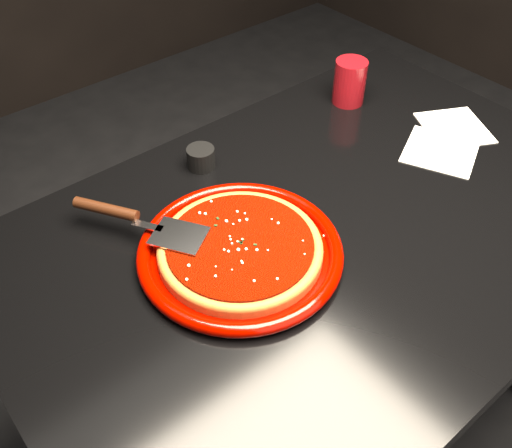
{
  "coord_description": "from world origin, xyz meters",
  "views": [
    {
      "loc": [
        -0.59,
        -0.5,
        1.47
      ],
      "look_at": [
        -0.12,
        0.06,
        0.77
      ],
      "focal_mm": 40.0,
      "sensor_mm": 36.0,
      "label": 1
    }
  ],
  "objects": [
    {
      "name": "napkin_a",
      "position": [
        0.34,
        0.0,
        0.75
      ],
      "size": [
        0.19,
        0.19,
        0.0
      ],
      "primitive_type": "cube",
      "rotation": [
        0.0,
        0.0,
        0.44
      ],
      "color": "silver",
      "rests_on": "table"
    },
    {
      "name": "table",
      "position": [
        0.0,
        0.0,
        0.38
      ],
      "size": [
        1.2,
        0.8,
        0.75
      ],
      "primitive_type": "cube",
      "color": "black",
      "rests_on": "floor"
    },
    {
      "name": "napkin_b",
      "position": [
        0.44,
        0.04,
        0.75
      ],
      "size": [
        0.19,
        0.19,
        0.0
      ],
      "primitive_type": "cube",
      "rotation": [
        0.0,
        0.0,
        -0.49
      ],
      "color": "silver",
      "rests_on": "table"
    },
    {
      "name": "plate",
      "position": [
        -0.18,
        0.03,
        0.76
      ],
      "size": [
        0.37,
        0.37,
        0.03
      ],
      "primitive_type": "cylinder",
      "rotation": [
        0.0,
        0.0,
        -0.05
      ],
      "color": "#740400",
      "rests_on": "table"
    },
    {
      "name": "basil_flecks",
      "position": [
        -0.18,
        0.03,
        0.79
      ],
      "size": [
        0.22,
        0.22,
        0.0
      ],
      "primitive_type": null,
      "color": "black",
      "rests_on": "plate"
    },
    {
      "name": "pizza_sauce",
      "position": [
        -0.18,
        0.03,
        0.78
      ],
      "size": [
        0.26,
        0.26,
        0.01
      ],
      "primitive_type": "cylinder",
      "rotation": [
        0.0,
        0.0,
        -0.05
      ],
      "color": "#6B0B00",
      "rests_on": "plate"
    },
    {
      "name": "parmesan_dusting",
      "position": [
        -0.18,
        0.03,
        0.79
      ],
      "size": [
        0.24,
        0.24,
        0.01
      ],
      "primitive_type": null,
      "color": "beige",
      "rests_on": "plate"
    },
    {
      "name": "pizza_crust",
      "position": [
        -0.18,
        0.03,
        0.77
      ],
      "size": [
        0.3,
        0.3,
        0.01
      ],
      "primitive_type": "cylinder",
      "rotation": [
        0.0,
        0.0,
        -0.05
      ],
      "color": "brown",
      "rests_on": "plate"
    },
    {
      "name": "pizza_crust_rim",
      "position": [
        -0.18,
        0.03,
        0.77
      ],
      "size": [
        0.3,
        0.3,
        0.02
      ],
      "primitive_type": "torus",
      "rotation": [
        0.0,
        0.0,
        -0.05
      ],
      "color": "brown",
      "rests_on": "plate"
    },
    {
      "name": "floor",
      "position": [
        0.0,
        0.0,
        -0.01
      ],
      "size": [
        4.0,
        4.0,
        0.01
      ],
      "primitive_type": "cube",
      "color": "black",
      "rests_on": "ground"
    },
    {
      "name": "ramekin",
      "position": [
        -0.08,
        0.28,
        0.77
      ],
      "size": [
        0.06,
        0.06,
        0.04
      ],
      "primitive_type": "cylinder",
      "rotation": [
        0.0,
        0.0,
        -0.03
      ],
      "color": "black",
      "rests_on": "table"
    },
    {
      "name": "pizza_server",
      "position": [
        -0.28,
        0.18,
        0.79
      ],
      "size": [
        0.23,
        0.3,
        0.02
      ],
      "primitive_type": null,
      "rotation": [
        0.0,
        0.0,
        0.56
      ],
      "color": "#B2B4B9",
      "rests_on": "plate"
    },
    {
      "name": "cup",
      "position": [
        0.33,
        0.27,
        0.8
      ],
      "size": [
        0.08,
        0.08,
        0.1
      ],
      "primitive_type": "cylinder",
      "rotation": [
        0.0,
        0.0,
        0.16
      ],
      "color": "maroon",
      "rests_on": "table"
    }
  ]
}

